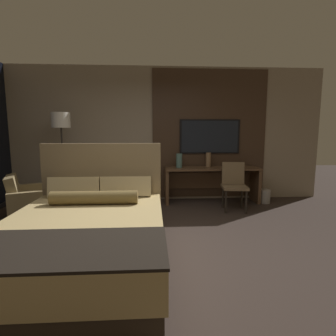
% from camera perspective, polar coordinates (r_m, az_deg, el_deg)
% --- Properties ---
extents(ground_plane, '(16.00, 16.00, 0.00)m').
position_cam_1_polar(ground_plane, '(3.35, -2.37, -17.86)').
color(ground_plane, '#332823').
extents(wall_back_tv_panel, '(7.20, 0.09, 2.80)m').
position_cam_1_polar(wall_back_tv_panel, '(5.62, -1.26, 7.29)').
color(wall_back_tv_panel, gray).
rests_on(wall_back_tv_panel, ground_plane).
extents(bed, '(1.71, 2.28, 1.29)m').
position_cam_1_polar(bed, '(3.12, -17.35, -13.71)').
color(bed, '#33281E').
rests_on(bed, ground_plane).
extents(desk, '(1.93, 0.55, 0.73)m').
position_cam_1_polar(desk, '(5.54, 9.37, -2.16)').
color(desk, brown).
rests_on(desk, ground_plane).
extents(tv, '(1.28, 0.04, 0.72)m').
position_cam_1_polar(tv, '(5.67, 9.07, 6.77)').
color(tv, black).
extents(desk_chair, '(0.50, 0.49, 0.89)m').
position_cam_1_polar(desk_chair, '(5.06, 14.12, -2.91)').
color(desk_chair, brown).
rests_on(desk_chair, ground_plane).
extents(armchair_by_window, '(1.01, 1.03, 0.76)m').
position_cam_1_polar(armchair_by_window, '(5.04, -27.32, -6.84)').
color(armchair_by_window, olive).
rests_on(armchair_by_window, ground_plane).
extents(floor_lamp, '(0.34, 0.34, 1.81)m').
position_cam_1_polar(floor_lamp, '(5.32, -22.22, 8.04)').
color(floor_lamp, '#282623').
rests_on(floor_lamp, ground_plane).
extents(vase_tall, '(0.12, 0.12, 0.29)m').
position_cam_1_polar(vase_tall, '(5.38, 2.43, 1.63)').
color(vase_tall, '#4C706B').
rests_on(vase_tall, desk).
extents(vase_short, '(0.11, 0.11, 0.30)m').
position_cam_1_polar(vase_short, '(5.56, 8.76, 1.80)').
color(vase_short, '#846647').
rests_on(vase_short, desk).
extents(waste_bin, '(0.22, 0.22, 0.28)m').
position_cam_1_polar(waste_bin, '(5.79, 20.31, -5.78)').
color(waste_bin, gray).
rests_on(waste_bin, ground_plane).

